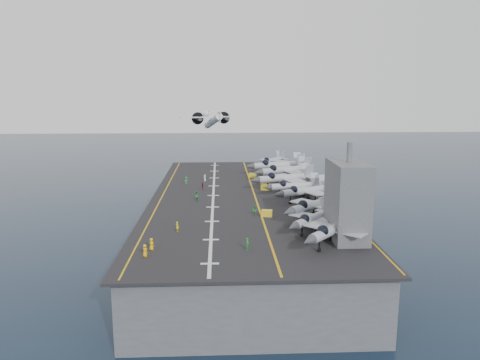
{
  "coord_description": "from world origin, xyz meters",
  "views": [
    {
      "loc": [
        -4.58,
        -99.03,
        33.53
      ],
      "look_at": [
        0.0,
        4.0,
        13.0
      ],
      "focal_mm": 35.0,
      "sensor_mm": 36.0,
      "label": 1
    }
  ],
  "objects_px": {
    "fighter_jet_0": "(333,228)",
    "tow_cart_a": "(267,213)",
    "island_superstructure": "(348,191)",
    "transport_plane": "(213,121)"
  },
  "relations": [
    {
      "from": "island_superstructure",
      "to": "fighter_jet_0",
      "type": "bearing_deg",
      "value": -132.1
    },
    {
      "from": "fighter_jet_0",
      "to": "transport_plane",
      "type": "distance_m",
      "value": 94.02
    },
    {
      "from": "fighter_jet_0",
      "to": "tow_cart_a",
      "type": "xyz_separation_m",
      "value": [
        -8.3,
        15.99,
        -1.93
      ]
    },
    {
      "from": "island_superstructure",
      "to": "tow_cart_a",
      "type": "bearing_deg",
      "value": 130.4
    },
    {
      "from": "island_superstructure",
      "to": "tow_cart_a",
      "type": "xyz_separation_m",
      "value": [
        -11.03,
        12.97,
        -6.93
      ]
    },
    {
      "from": "fighter_jet_0",
      "to": "transport_plane",
      "type": "xyz_separation_m",
      "value": [
        -18.87,
        91.61,
        9.49
      ]
    },
    {
      "from": "fighter_jet_0",
      "to": "tow_cart_a",
      "type": "relative_size",
      "value": 8.18
    },
    {
      "from": "island_superstructure",
      "to": "fighter_jet_0",
      "type": "height_order",
      "value": "island_superstructure"
    },
    {
      "from": "island_superstructure",
      "to": "transport_plane",
      "type": "xyz_separation_m",
      "value": [
        -21.61,
        88.59,
        4.49
      ]
    },
    {
      "from": "tow_cart_a",
      "to": "transport_plane",
      "type": "distance_m",
      "value": 77.21
    }
  ]
}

